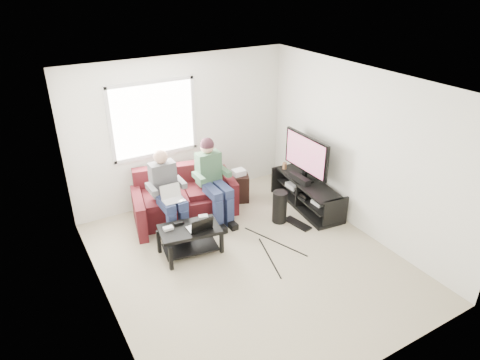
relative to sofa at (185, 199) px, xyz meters
name	(u,v)px	position (x,y,z in m)	size (l,w,h in m)	color
floor	(249,260)	(0.28, -1.66, -0.31)	(4.50, 4.50, 0.00)	#BFB295
ceiling	(251,84)	(0.28, -1.66, 2.29)	(4.50, 4.50, 0.00)	white
wall_back	(182,131)	(0.28, 0.59, 0.99)	(4.50, 4.50, 0.00)	white
wall_front	(376,276)	(0.28, -3.91, 0.99)	(4.50, 4.50, 0.00)	white
wall_left	(97,222)	(-1.72, -1.66, 0.99)	(4.50, 4.50, 0.00)	white
wall_right	(360,152)	(2.28, -1.66, 0.99)	(4.50, 4.50, 0.00)	white
window	(154,119)	(-0.22, 0.58, 1.29)	(1.48, 0.04, 1.28)	white
sofa	(185,199)	(0.00, 0.00, 0.00)	(1.96, 1.13, 0.84)	#4E1513
person_left	(167,190)	(-0.40, -0.31, 0.42)	(0.40, 0.71, 1.34)	navy
person_right	(212,175)	(0.40, -0.29, 0.48)	(0.40, 0.71, 1.39)	navy
laptop_silver	(173,197)	(-0.40, -0.53, 0.40)	(0.32, 0.22, 0.24)	silver
coffee_table	(190,235)	(-0.37, -1.05, 0.01)	(0.94, 0.66, 0.43)	black
laptop_black	(199,221)	(-0.25, -1.13, 0.24)	(0.34, 0.24, 0.24)	black
controller_a	(168,228)	(-0.65, -0.93, 0.14)	(0.14, 0.09, 0.04)	silver
controller_b	(178,223)	(-0.47, -0.87, 0.14)	(0.14, 0.09, 0.04)	black
controller_c	(203,217)	(-0.07, -0.90, 0.14)	(0.14, 0.09, 0.04)	gray
tv_stand	(307,196)	(1.98, -0.84, -0.08)	(0.64, 1.58, 0.51)	black
tv	(306,155)	(1.98, -0.74, 0.66)	(0.12, 1.10, 0.81)	black
soundbar	(299,178)	(1.86, -0.74, 0.25)	(0.12, 0.50, 0.10)	black
drink_cup	(285,166)	(1.93, -0.21, 0.26)	(0.08, 0.08, 0.12)	#956540
console_white	(322,202)	(1.98, -1.24, -0.01)	(0.30, 0.22, 0.06)	silver
console_grey	(297,185)	(1.98, -0.54, 0.00)	(0.34, 0.26, 0.08)	gray
console_black	(309,193)	(1.98, -0.89, -0.01)	(0.38, 0.30, 0.07)	black
subwoofer	(280,207)	(1.28, -0.99, -0.04)	(0.24, 0.24, 0.55)	black
keyboard_floor	(297,224)	(1.49, -1.23, -0.30)	(0.17, 0.50, 0.03)	black
end_table	(239,186)	(1.07, 0.00, -0.04)	(0.34, 0.34, 0.61)	black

